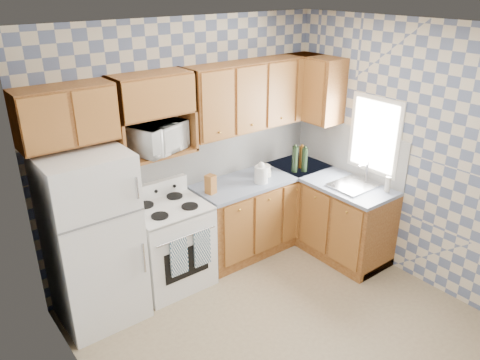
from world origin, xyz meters
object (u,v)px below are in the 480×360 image
at_px(stove_body, 170,246).
at_px(electric_kettle, 261,175).
at_px(microwave, 159,138).
at_px(refrigerator, 92,239).

bearing_deg(stove_body, electric_kettle, -6.36).
bearing_deg(microwave, electric_kettle, -34.41).
height_order(refrigerator, microwave, microwave).
bearing_deg(refrigerator, stove_body, 1.78).
distance_m(refrigerator, stove_body, 0.89).
xyz_separation_m(stove_body, microwave, (0.04, 0.16, 1.15)).
xyz_separation_m(refrigerator, microwave, (0.85, 0.19, 0.76)).
height_order(refrigerator, electric_kettle, refrigerator).
relative_size(stove_body, electric_kettle, 4.69).
bearing_deg(microwave, stove_body, -123.73).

